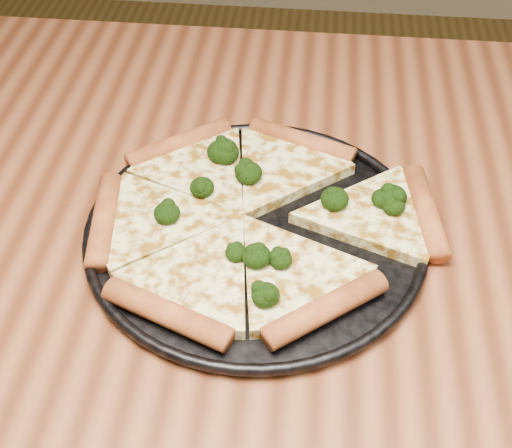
# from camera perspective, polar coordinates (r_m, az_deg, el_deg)

# --- Properties ---
(dining_table) EXTENTS (1.20, 0.90, 0.75)m
(dining_table) POSITION_cam_1_polar(r_m,az_deg,el_deg) (0.74, 3.84, -7.86)
(dining_table) COLOR brown
(dining_table) RESTS_ON ground
(pizza_pan) EXTENTS (0.35, 0.35, 0.02)m
(pizza_pan) POSITION_cam_1_polar(r_m,az_deg,el_deg) (0.68, 0.00, -0.50)
(pizza_pan) COLOR black
(pizza_pan) RESTS_ON dining_table
(pizza) EXTENTS (0.36, 0.33, 0.02)m
(pizza) POSITION_cam_1_polar(r_m,az_deg,el_deg) (0.69, -0.44, 0.66)
(pizza) COLOR #F4EF95
(pizza) RESTS_ON pizza_pan
(broccoli_florets) EXTENTS (0.25, 0.23, 0.02)m
(broccoli_florets) POSITION_cam_1_polar(r_m,az_deg,el_deg) (0.69, 1.31, 2.15)
(broccoli_florets) COLOR black
(broccoli_florets) RESTS_ON pizza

